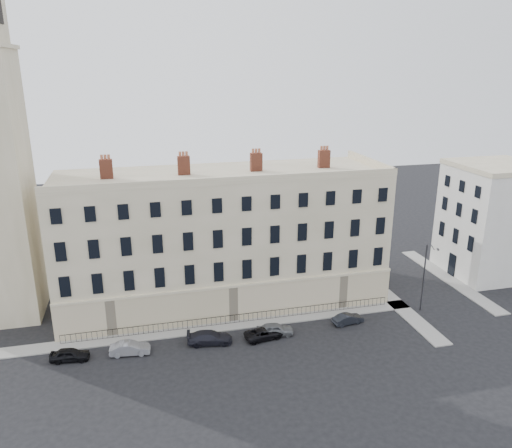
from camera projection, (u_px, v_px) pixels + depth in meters
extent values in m
plane|color=black|center=(305.00, 342.00, 49.46)|extent=(160.00, 160.00, 0.00)
cube|color=#BBAF8B|center=(222.00, 237.00, 56.89)|extent=(36.00, 12.00, 15.00)
cube|color=beige|center=(233.00, 304.00, 52.95)|extent=(36.10, 0.18, 4.00)
cube|color=beige|center=(365.00, 267.00, 62.72)|extent=(0.18, 12.10, 4.00)
cube|color=#BBAF8B|center=(231.00, 181.00, 49.07)|extent=(36.00, 0.35, 0.80)
cube|color=#BBAF8B|center=(370.00, 162.00, 58.58)|extent=(0.35, 12.00, 0.80)
cube|color=brown|center=(106.00, 169.00, 51.53)|extent=(1.30, 0.70, 2.00)
cube|color=brown|center=(184.00, 165.00, 53.37)|extent=(1.30, 0.70, 2.00)
cube|color=brown|center=(256.00, 162.00, 55.21)|extent=(1.30, 0.70, 2.00)
cube|color=brown|center=(324.00, 159.00, 57.05)|extent=(1.30, 0.70, 2.00)
cube|color=silver|center=(491.00, 222.00, 64.16)|extent=(10.00, 10.00, 14.00)
cube|color=gray|center=(198.00, 329.00, 51.77)|extent=(48.00, 2.00, 0.12)
cube|color=gray|center=(385.00, 294.00, 59.83)|extent=(2.00, 24.00, 0.12)
cube|color=gray|center=(449.00, 279.00, 63.97)|extent=(2.00, 20.00, 0.12)
cube|color=black|center=(235.00, 315.00, 52.76)|extent=(35.00, 0.04, 0.04)
cube|color=black|center=(235.00, 323.00, 53.04)|extent=(35.00, 0.04, 0.04)
imported|color=black|center=(70.00, 355.00, 46.30)|extent=(3.71, 1.83, 1.22)
imported|color=gray|center=(130.00, 348.00, 47.30)|extent=(3.89, 1.70, 1.24)
imported|color=black|center=(210.00, 338.00, 49.12)|extent=(4.66, 2.42, 1.29)
imported|color=black|center=(264.00, 333.00, 50.05)|extent=(4.20, 2.41, 1.10)
imported|color=slate|center=(275.00, 329.00, 50.65)|extent=(3.94, 1.95, 1.29)
imported|color=black|center=(348.00, 319.00, 52.90)|extent=(3.51, 1.65, 1.11)
cylinder|color=#2C2C31|center=(424.00, 278.00, 54.80)|extent=(0.16, 0.16, 7.86)
cylinder|color=#2C2C31|center=(433.00, 247.00, 53.08)|extent=(0.60, 1.42, 0.10)
cube|color=#2C2C31|center=(438.00, 249.00, 52.56)|extent=(0.34, 0.52, 0.12)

